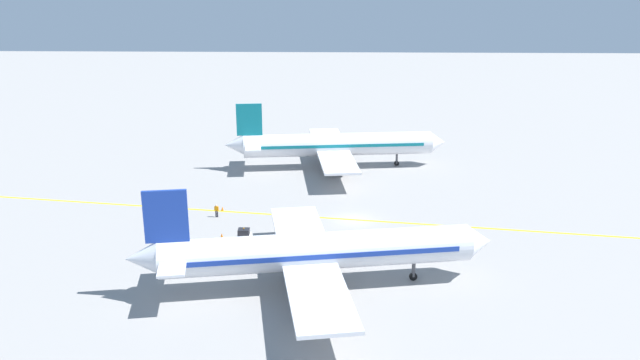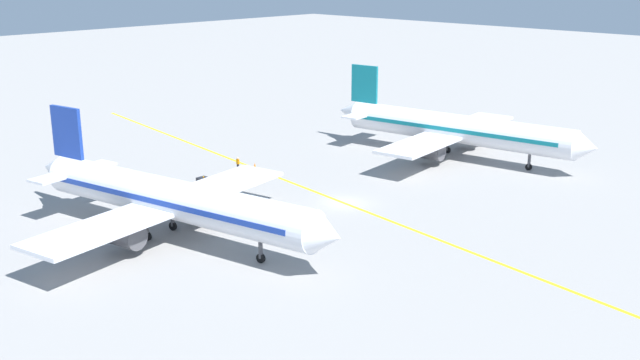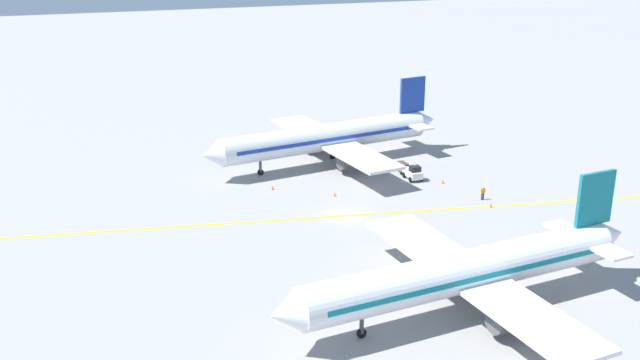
{
  "view_description": "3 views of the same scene",
  "coord_description": "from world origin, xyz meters",
  "px_view_note": "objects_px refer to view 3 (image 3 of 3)",
  "views": [
    {
      "loc": [
        73.21,
        -1.96,
        28.33
      ],
      "look_at": [
        -5.35,
        -4.48,
        3.51
      ],
      "focal_mm": 35.0,
      "sensor_mm": 36.0,
      "label": 1
    },
    {
      "loc": [
        54.64,
        48.94,
        24.12
      ],
      "look_at": [
        3.13,
        -0.52,
        3.06
      ],
      "focal_mm": 42.0,
      "sensor_mm": 36.0,
      "label": 2
    },
    {
      "loc": [
        -73.36,
        26.87,
        32.11
      ],
      "look_at": [
        2.54,
        1.97,
        3.67
      ],
      "focal_mm": 42.0,
      "sensor_mm": 36.0,
      "label": 3
    }
  ],
  "objects_px": {
    "baggage_tug_white": "(413,173)",
    "baggage_cart_trailing": "(402,166)",
    "ground_crew_worker": "(483,193)",
    "traffic_cone_mid_apron": "(335,194)",
    "airplane_at_gate": "(467,272)",
    "traffic_cone_near_nose": "(443,181)",
    "traffic_cone_by_wingtip": "(273,188)",
    "traffic_cone_far_edge": "(491,205)",
    "airplane_adjacent_stand": "(328,138)"
  },
  "relations": [
    {
      "from": "airplane_at_gate",
      "to": "traffic_cone_far_edge",
      "type": "distance_m",
      "value": 25.44
    },
    {
      "from": "baggage_cart_trailing",
      "to": "traffic_cone_far_edge",
      "type": "relative_size",
      "value": 4.77
    },
    {
      "from": "baggage_tug_white",
      "to": "baggage_cart_trailing",
      "type": "bearing_deg",
      "value": 0.98
    },
    {
      "from": "baggage_tug_white",
      "to": "traffic_cone_near_nose",
      "type": "distance_m",
      "value": 3.92
    },
    {
      "from": "baggage_cart_trailing",
      "to": "traffic_cone_near_nose",
      "type": "bearing_deg",
      "value": -152.69
    },
    {
      "from": "baggage_tug_white",
      "to": "traffic_cone_far_edge",
      "type": "bearing_deg",
      "value": -158.65
    },
    {
      "from": "airplane_at_gate",
      "to": "ground_crew_worker",
      "type": "height_order",
      "value": "airplane_at_gate"
    },
    {
      "from": "traffic_cone_far_edge",
      "to": "airplane_at_gate",
      "type": "bearing_deg",
      "value": 144.65
    },
    {
      "from": "traffic_cone_near_nose",
      "to": "baggage_tug_white",
      "type": "bearing_deg",
      "value": 49.5
    },
    {
      "from": "ground_crew_worker",
      "to": "traffic_cone_far_edge",
      "type": "xyz_separation_m",
      "value": [
        -2.42,
        0.27,
        -0.63
      ]
    },
    {
      "from": "traffic_cone_by_wingtip",
      "to": "baggage_cart_trailing",
      "type": "bearing_deg",
      "value": -85.78
    },
    {
      "from": "baggage_tug_white",
      "to": "ground_crew_worker",
      "type": "distance_m",
      "value": 10.37
    },
    {
      "from": "baggage_tug_white",
      "to": "traffic_cone_far_edge",
      "type": "xyz_separation_m",
      "value": [
        -11.6,
        -4.54,
        -0.63
      ]
    },
    {
      "from": "baggage_cart_trailing",
      "to": "airplane_at_gate",
      "type": "bearing_deg",
      "value": 164.26
    },
    {
      "from": "baggage_tug_white",
      "to": "traffic_cone_by_wingtip",
      "type": "xyz_separation_m",
      "value": [
        1.97,
        18.08,
        -0.63
      ]
    },
    {
      "from": "baggage_cart_trailing",
      "to": "traffic_cone_by_wingtip",
      "type": "distance_m",
      "value": 18.07
    },
    {
      "from": "baggage_tug_white",
      "to": "baggage_cart_trailing",
      "type": "height_order",
      "value": "baggage_tug_white"
    },
    {
      "from": "baggage_cart_trailing",
      "to": "traffic_cone_by_wingtip",
      "type": "height_order",
      "value": "baggage_cart_trailing"
    },
    {
      "from": "airplane_adjacent_stand",
      "to": "traffic_cone_by_wingtip",
      "type": "height_order",
      "value": "airplane_adjacent_stand"
    },
    {
      "from": "airplane_at_gate",
      "to": "traffic_cone_far_edge",
      "type": "bearing_deg",
      "value": -35.35
    },
    {
      "from": "ground_crew_worker",
      "to": "traffic_cone_mid_apron",
      "type": "xyz_separation_m",
      "value": [
        6.69,
        16.33,
        -0.63
      ]
    },
    {
      "from": "ground_crew_worker",
      "to": "traffic_cone_near_nose",
      "type": "bearing_deg",
      "value": 15.62
    },
    {
      "from": "baggage_tug_white",
      "to": "ground_crew_worker",
      "type": "relative_size",
      "value": 1.8
    },
    {
      "from": "traffic_cone_by_wingtip",
      "to": "traffic_cone_far_edge",
      "type": "distance_m",
      "value": 26.37
    },
    {
      "from": "airplane_at_gate",
      "to": "traffic_cone_near_nose",
      "type": "bearing_deg",
      "value": -23.67
    },
    {
      "from": "traffic_cone_by_wingtip",
      "to": "airplane_at_gate",
      "type": "bearing_deg",
      "value": -166.76
    },
    {
      "from": "traffic_cone_near_nose",
      "to": "traffic_cone_far_edge",
      "type": "distance_m",
      "value": 9.23
    },
    {
      "from": "airplane_at_gate",
      "to": "baggage_tug_white",
      "type": "bearing_deg",
      "value": -17.35
    },
    {
      "from": "airplane_at_gate",
      "to": "airplane_adjacent_stand",
      "type": "distance_m",
      "value": 41.69
    },
    {
      "from": "ground_crew_worker",
      "to": "traffic_cone_by_wingtip",
      "type": "distance_m",
      "value": 25.47
    },
    {
      "from": "airplane_adjacent_stand",
      "to": "traffic_cone_far_edge",
      "type": "height_order",
      "value": "airplane_adjacent_stand"
    },
    {
      "from": "airplane_at_gate",
      "to": "traffic_cone_mid_apron",
      "type": "height_order",
      "value": "airplane_at_gate"
    },
    {
      "from": "airplane_adjacent_stand",
      "to": "ground_crew_worker",
      "type": "distance_m",
      "value": 22.99
    },
    {
      "from": "airplane_at_gate",
      "to": "airplane_adjacent_stand",
      "type": "xyz_separation_m",
      "value": [
        41.66,
        -1.76,
        0.0
      ]
    },
    {
      "from": "traffic_cone_far_edge",
      "to": "traffic_cone_near_nose",
      "type": "bearing_deg",
      "value": 9.92
    },
    {
      "from": "airplane_at_gate",
      "to": "baggage_tug_white",
      "type": "relative_size",
      "value": 11.74
    },
    {
      "from": "airplane_at_gate",
      "to": "traffic_cone_near_nose",
      "type": "xyz_separation_m",
      "value": [
        29.65,
        -12.99,
        -3.43
      ]
    },
    {
      "from": "baggage_cart_trailing",
      "to": "traffic_cone_by_wingtip",
      "type": "bearing_deg",
      "value": 94.22
    },
    {
      "from": "baggage_tug_white",
      "to": "traffic_cone_mid_apron",
      "type": "relative_size",
      "value": 5.5
    },
    {
      "from": "baggage_tug_white",
      "to": "traffic_cone_mid_apron",
      "type": "distance_m",
      "value": 11.8
    },
    {
      "from": "traffic_cone_mid_apron",
      "to": "traffic_cone_by_wingtip",
      "type": "distance_m",
      "value": 7.94
    },
    {
      "from": "ground_crew_worker",
      "to": "traffic_cone_far_edge",
      "type": "distance_m",
      "value": 2.51
    },
    {
      "from": "airplane_adjacent_stand",
      "to": "baggage_cart_trailing",
      "type": "xyz_separation_m",
      "value": [
        -6.2,
        -8.23,
        -2.95
      ]
    },
    {
      "from": "ground_crew_worker",
      "to": "traffic_cone_by_wingtip",
      "type": "xyz_separation_m",
      "value": [
        11.16,
        22.89,
        -0.63
      ]
    },
    {
      "from": "traffic_cone_mid_apron",
      "to": "airplane_adjacent_stand",
      "type": "bearing_deg",
      "value": -15.05
    },
    {
      "from": "airplane_adjacent_stand",
      "to": "baggage_tug_white",
      "type": "bearing_deg",
      "value": -138.88
    },
    {
      "from": "ground_crew_worker",
      "to": "airplane_at_gate",
      "type": "bearing_deg",
      "value": 147.11
    },
    {
      "from": "traffic_cone_mid_apron",
      "to": "traffic_cone_near_nose",
      "type": "bearing_deg",
      "value": -90.07
    },
    {
      "from": "baggage_cart_trailing",
      "to": "ground_crew_worker",
      "type": "height_order",
      "value": "ground_crew_worker"
    },
    {
      "from": "baggage_tug_white",
      "to": "baggage_cart_trailing",
      "type": "distance_m",
      "value": 3.3
    }
  ]
}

